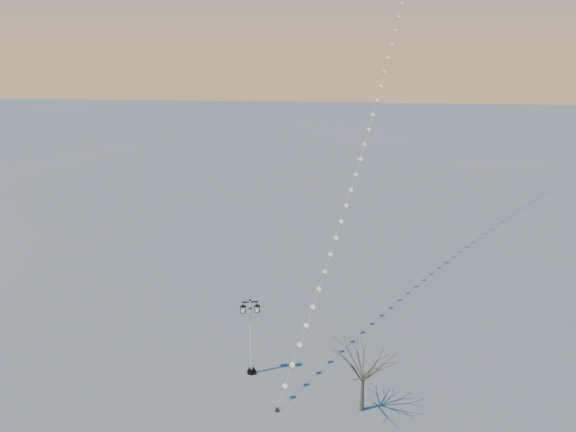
# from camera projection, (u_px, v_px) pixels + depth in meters

# --- Properties ---
(ground) EXTENTS (300.00, 300.00, 0.00)m
(ground) POSITION_uv_depth(u_px,v_px,m) (249.00, 400.00, 33.43)
(ground) COLOR slate
(ground) RESTS_ON ground
(street_lamp) EXTENTS (1.27, 0.59, 5.04)m
(street_lamp) POSITION_uv_depth(u_px,v_px,m) (251.00, 333.00, 35.20)
(street_lamp) COLOR black
(street_lamp) RESTS_ON ground
(bare_tree) EXTENTS (2.55, 2.55, 4.23)m
(bare_tree) POSITION_uv_depth(u_px,v_px,m) (364.00, 364.00, 31.64)
(bare_tree) COLOR #4B4330
(bare_tree) RESTS_ON ground
(kite_train) EXTENTS (12.78, 44.81, 38.99)m
(kite_train) POSITION_uv_depth(u_px,v_px,m) (383.00, 42.00, 46.93)
(kite_train) COLOR #331F1B
(kite_train) RESTS_ON ground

